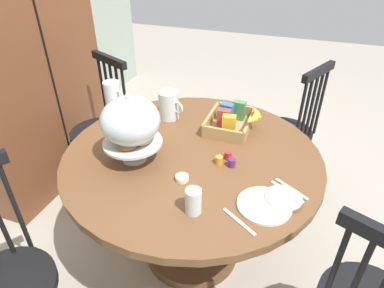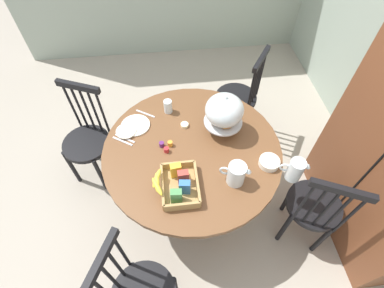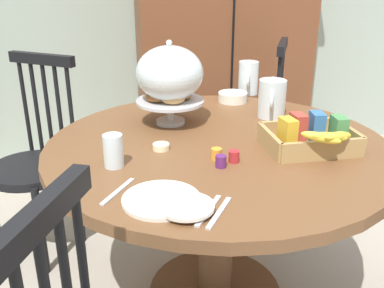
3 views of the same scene
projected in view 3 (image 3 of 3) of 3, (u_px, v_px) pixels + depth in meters
The scene contains 19 objects.
wooden_armoire at pixel (222, 27), 2.86m from camera, with size 1.18×0.60×1.96m.
dining_table at pixel (217, 189), 1.69m from camera, with size 1.28×1.28×0.74m.
windsor_chair_near_window at pixel (253, 130), 2.57m from camera, with size 0.44×0.44×0.97m.
windsor_chair_by_cabinet at pixel (35, 167), 2.09m from camera, with size 0.46×0.46×0.97m.
pastry_stand_with_dome at pixel (170, 77), 1.74m from camera, with size 0.28×0.28×0.34m.
orange_juice_pitcher at pixel (272, 100), 1.87m from camera, with size 0.12×0.19×0.17m.
milk_pitcher at pixel (248, 79), 2.22m from camera, with size 0.10×0.18×0.17m.
cereal_basket at pixel (311, 137), 1.54m from camera, with size 0.32×0.30×0.12m.
china_plate_large at pixel (161, 200), 1.21m from camera, with size 0.22×0.22×0.01m, color white.
china_plate_small at pixel (187, 206), 1.15m from camera, with size 0.15×0.15×0.01m, color white.
cereal_bowl at pixel (233, 97), 2.11m from camera, with size 0.14×0.14×0.04m, color white.
drinking_glass at pixel (113, 151), 1.40m from camera, with size 0.06×0.06×0.11m, color silver.
butter_dish at pixel (161, 147), 1.55m from camera, with size 0.06×0.06×0.02m, color beige.
jam_jar_strawberry at pixel (234, 156), 1.45m from camera, with size 0.04×0.04×0.04m, color #B7282D.
jam_jar_apricot at pixel (216, 154), 1.47m from camera, with size 0.04×0.04×0.04m, color orange.
jam_jar_grape at pixel (221, 161), 1.41m from camera, with size 0.04×0.04×0.04m, color #5B2366.
table_knife at pixel (209, 210), 1.16m from camera, with size 0.17×0.01×0.01m, color silver.
dinner_fork at pixel (219, 213), 1.15m from camera, with size 0.17×0.01×0.01m, color silver.
soup_spoon at pixel (118, 191), 1.26m from camera, with size 0.17×0.01×0.01m, color silver.
Camera 3 is at (-0.48, -1.36, 1.34)m, focal length 40.70 mm.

